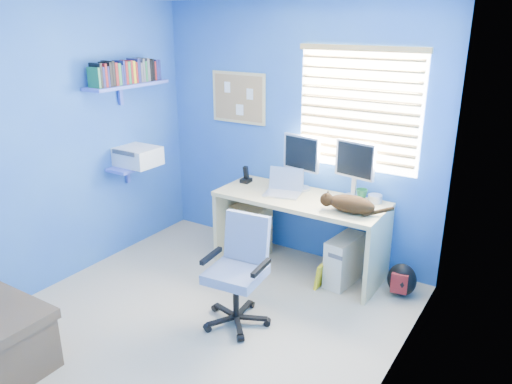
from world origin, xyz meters
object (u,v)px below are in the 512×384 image
Objects in this scene: desk at (299,233)px; laptop at (283,184)px; office_chair at (239,284)px; tower_pc at (344,260)px; cat at (351,204)px.

laptop is at bearing -171.89° from desk.
laptop is 1.17m from office_chair.
office_chair is (-0.47, -1.03, 0.10)m from tower_pc.
cat is 0.92× the size of tower_pc.
desk is at bearing -5.34° from laptop.
office_chair is (0.01, -1.05, -0.04)m from desk.
laptop is at bearing 163.42° from cat.
desk is at bearing 158.75° from cat.
desk is 0.71m from cat.
tower_pc is at bearing -13.42° from laptop.
tower_pc is (0.48, -0.03, -0.14)m from desk.
tower_pc is (0.66, 0.00, -0.62)m from laptop.
laptop is at bearing 100.31° from office_chair.
cat is 1.19m from office_chair.
laptop is 0.79× the size of cat.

